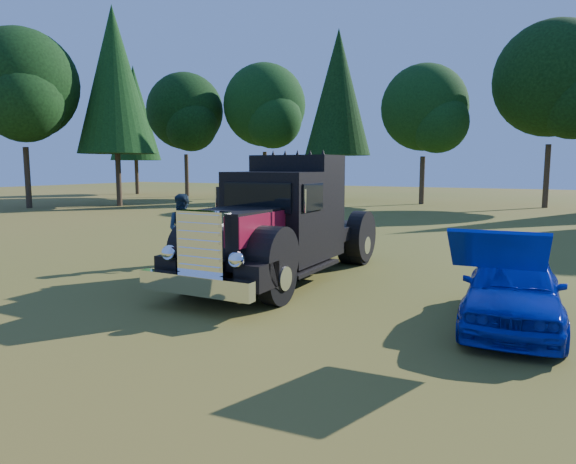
% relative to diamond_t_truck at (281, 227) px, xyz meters
% --- Properties ---
extents(ground, '(120.00, 120.00, 0.00)m').
position_rel_diamond_t_truck_xyz_m(ground, '(1.07, -2.92, -1.28)').
color(ground, '#425719').
rests_on(ground, ground).
extents(treeline, '(72.10, 24.04, 13.84)m').
position_rel_diamond_t_truck_xyz_m(treeline, '(1.66, 24.58, 6.61)').
color(treeline, '#2D2116').
rests_on(treeline, ground).
extents(diamond_t_truck, '(3.27, 7.16, 3.00)m').
position_rel_diamond_t_truck_xyz_m(diamond_t_truck, '(0.00, 0.00, 0.00)').
color(diamond_t_truck, black).
rests_on(diamond_t_truck, ground).
extents(hotrod_coupe, '(1.81, 4.19, 1.89)m').
position_rel_diamond_t_truck_xyz_m(hotrod_coupe, '(5.26, -1.35, -0.61)').
color(hotrod_coupe, '#07179B').
rests_on(hotrod_coupe, ground).
extents(spectator_near, '(0.58, 0.67, 1.55)m').
position_rel_diamond_t_truck_xyz_m(spectator_near, '(-1.39, -0.90, -0.51)').
color(spectator_near, '#20294B').
rests_on(spectator_near, ground).
extents(spectator_far, '(1.21, 1.14, 1.98)m').
position_rel_diamond_t_truck_xyz_m(spectator_far, '(-3.22, 0.35, -0.29)').
color(spectator_far, '#1C2541').
rests_on(spectator_far, ground).
extents(distant_teal_car, '(2.79, 4.22, 1.31)m').
position_rel_diamond_t_truck_xyz_m(distant_teal_car, '(-13.23, 19.97, -0.62)').
color(distant_teal_car, '#0A373F').
rests_on(distant_teal_car, ground).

